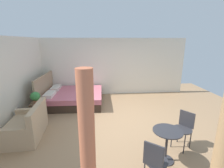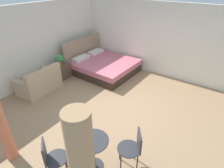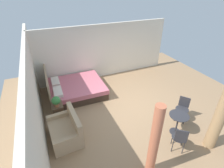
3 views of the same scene
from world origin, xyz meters
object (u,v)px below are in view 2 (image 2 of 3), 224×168
object	(u,v)px
couch	(40,83)
potted_plant	(59,59)
bed	(103,65)
cafe_chair_near_window	(51,156)
balcony_table	(93,149)
cafe_chair_near_couch	(133,146)
nightstand	(63,71)
vase	(64,61)

from	to	relation	value
couch	potted_plant	world-z (taller)	potted_plant
bed	cafe_chair_near_window	size ratio (longest dim) A/B	2.59
balcony_table	couch	bearing A→B (deg)	70.14
couch	cafe_chair_near_couch	size ratio (longest dim) A/B	1.52
nightstand	balcony_table	size ratio (longest dim) A/B	0.76
nightstand	cafe_chair_near_couch	distance (m)	4.35
balcony_table	potted_plant	bearing A→B (deg)	57.10
cafe_chair_near_window	balcony_table	bearing A→B (deg)	-38.32
balcony_table	vase	bearing A→B (deg)	54.86
bed	nightstand	bearing A→B (deg)	144.19
cafe_chair_near_couch	balcony_table	bearing A→B (deg)	126.33
nightstand	balcony_table	world-z (taller)	balcony_table
nightstand	vase	distance (m)	0.36
potted_plant	cafe_chair_near_couch	bearing A→B (deg)	-113.59
potted_plant	cafe_chair_near_window	xyz separation A→B (m)	(-2.75, -2.88, -0.22)
bed	balcony_table	bearing A→B (deg)	-144.75
cafe_chair_near_window	bed	bearing A→B (deg)	26.17
potted_plant	vase	size ratio (longest dim) A/B	2.69
nightstand	balcony_table	distance (m)	4.04
cafe_chair_near_couch	vase	bearing A→B (deg)	64.02
vase	cafe_chair_near_window	distance (m)	4.17
balcony_table	cafe_chair_near_window	xyz separation A→B (m)	(-0.58, 0.46, 0.05)
nightstand	cafe_chair_near_couch	bearing A→B (deg)	-114.84
couch	vase	bearing A→B (deg)	6.11
balcony_table	cafe_chair_near_couch	distance (m)	0.75
couch	cafe_chair_near_couch	world-z (taller)	cafe_chair_near_couch
vase	balcony_table	size ratio (longest dim) A/B	0.20
balcony_table	cafe_chair_near_couch	bearing A→B (deg)	-53.67
bed	potted_plant	xyz separation A→B (m)	(-1.32, 0.88, 0.49)
nightstand	potted_plant	world-z (taller)	potted_plant
vase	balcony_table	bearing A→B (deg)	-125.14
vase	cafe_chair_near_couch	bearing A→B (deg)	-115.98
potted_plant	cafe_chair_near_couch	world-z (taller)	potted_plant
nightstand	cafe_chair_near_window	size ratio (longest dim) A/B	0.61
couch	cafe_chair_near_couch	xyz separation A→B (m)	(-0.74, -3.86, 0.25)
couch	balcony_table	size ratio (longest dim) A/B	1.85
nightstand	cafe_chair_near_window	world-z (taller)	cafe_chair_near_window
bed	balcony_table	size ratio (longest dim) A/B	3.24
vase	cafe_chair_near_couch	distance (m)	4.43
potted_plant	balcony_table	bearing A→B (deg)	-122.90
nightstand	vase	bearing A→B (deg)	22.26
potted_plant	cafe_chair_near_window	bearing A→B (deg)	-133.64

